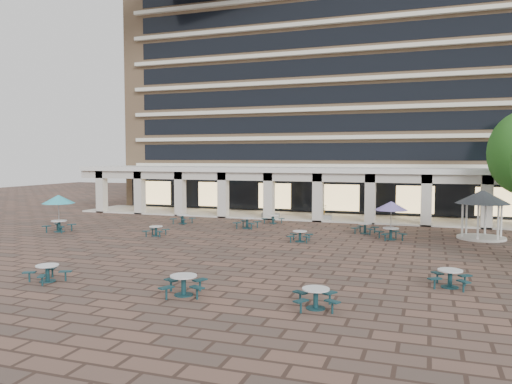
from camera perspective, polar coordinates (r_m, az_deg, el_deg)
ground at (r=30.30m, az=-1.85°, el=-6.06°), size 120.00×120.00×0.00m
apartment_building at (r=54.86m, az=7.91°, el=11.62°), size 40.00×15.50×25.20m
retail_arcade at (r=44.03m, az=5.07°, el=1.00°), size 42.00×6.60×4.40m
picnic_table_0 at (r=23.25m, az=-22.74°, el=-8.39°), size 1.91×1.91×0.71m
picnic_table_1 at (r=19.60m, az=-8.28°, el=-10.29°), size 2.10×2.10×0.78m
picnic_table_2 at (r=17.90m, az=6.85°, el=-11.77°), size 1.90×1.90×0.73m
picnic_table_4 at (r=37.87m, az=-21.64°, el=-0.93°), size 2.27×2.27×2.62m
picnic_table_5 at (r=34.24m, az=-11.36°, el=-4.29°), size 1.61×1.61×0.67m
picnic_table_7 at (r=21.99m, az=21.30°, el=-9.02°), size 1.77×1.77×0.74m
picnic_table_8 at (r=40.15m, az=-8.38°, el=-2.99°), size 1.83×1.83×0.73m
picnic_table_9 at (r=37.15m, az=-1.02°, el=-3.45°), size 1.85×1.85×0.80m
picnic_table_10 at (r=31.46m, az=5.04°, el=-4.94°), size 1.62×1.62×0.68m
picnic_table_11 at (r=33.08m, az=15.19°, el=-1.70°), size 2.13×2.13×2.46m
picnic_table_12 at (r=39.92m, az=1.96°, el=-3.05°), size 1.82×1.82×0.66m
picnic_table_13 at (r=35.42m, az=12.35°, el=-3.98°), size 1.83×1.83×0.72m
gazebo at (r=35.34m, az=24.45°, el=-1.10°), size 3.38×3.38×3.15m
planter_left at (r=42.98m, az=1.68°, el=-2.35°), size 1.50×0.69×1.30m
planter_right at (r=41.84m, az=7.64°, el=-2.50°), size 1.50×0.77×1.35m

